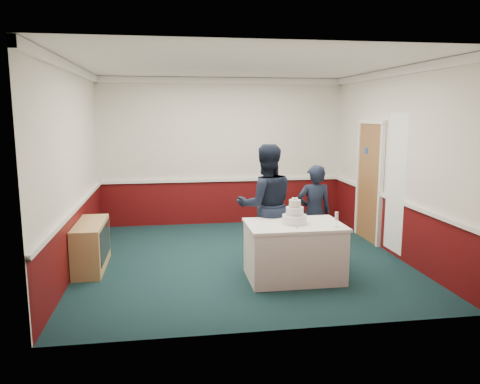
{
  "coord_description": "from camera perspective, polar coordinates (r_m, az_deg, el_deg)",
  "views": [
    {
      "loc": [
        -1.12,
        -7.07,
        2.3
      ],
      "look_at": [
        -0.04,
        -0.1,
        1.1
      ],
      "focal_mm": 35.0,
      "sensor_mm": 36.0,
      "label": 1
    }
  ],
  "objects": [
    {
      "name": "room_shell",
      "position": [
        7.78,
        0.06,
        7.2
      ],
      "size": [
        5.0,
        5.0,
        3.0
      ],
      "color": "silver",
      "rests_on": "ground"
    },
    {
      "name": "cake_knife",
      "position": [
        6.31,
        6.87,
        -4.24
      ],
      "size": [
        0.03,
        0.22,
        0.0
      ],
      "primitive_type": "cube",
      "rotation": [
        0.0,
        0.0,
        -0.05
      ],
      "color": "silver",
      "rests_on": "cake_table"
    },
    {
      "name": "sideboard",
      "position": [
        7.33,
        -17.67,
        -6.24
      ],
      "size": [
        0.41,
        1.2,
        0.7
      ],
      "color": "tan",
      "rests_on": "ground"
    },
    {
      "name": "wedding_cake",
      "position": [
        6.48,
        6.67,
        -2.88
      ],
      "size": [
        0.35,
        0.35,
        0.36
      ],
      "color": "white",
      "rests_on": "cake_table"
    },
    {
      "name": "ground",
      "position": [
        7.52,
        0.18,
        -8.16
      ],
      "size": [
        5.0,
        5.0,
        0.0
      ],
      "primitive_type": "plane",
      "color": "#143031",
      "rests_on": "ground"
    },
    {
      "name": "person_woman",
      "position": [
        7.4,
        9.01,
        -2.52
      ],
      "size": [
        0.56,
        0.37,
        1.51
      ],
      "primitive_type": "imported",
      "rotation": [
        0.0,
        0.0,
        3.12
      ],
      "color": "black",
      "rests_on": "ground"
    },
    {
      "name": "cake_table",
      "position": [
        6.61,
        6.59,
        -7.11
      ],
      "size": [
        1.32,
        0.92,
        0.79
      ],
      "color": "white",
      "rests_on": "ground"
    },
    {
      "name": "person_man",
      "position": [
        7.04,
        3.18,
        -1.64
      ],
      "size": [
        0.91,
        0.72,
        1.84
      ],
      "primitive_type": "imported",
      "rotation": [
        0.0,
        0.0,
        3.16
      ],
      "color": "black",
      "rests_on": "ground"
    },
    {
      "name": "champagne_flute",
      "position": [
        6.37,
        11.69,
        -2.99
      ],
      "size": [
        0.05,
        0.05,
        0.21
      ],
      "color": "silver",
      "rests_on": "cake_table"
    }
  ]
}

